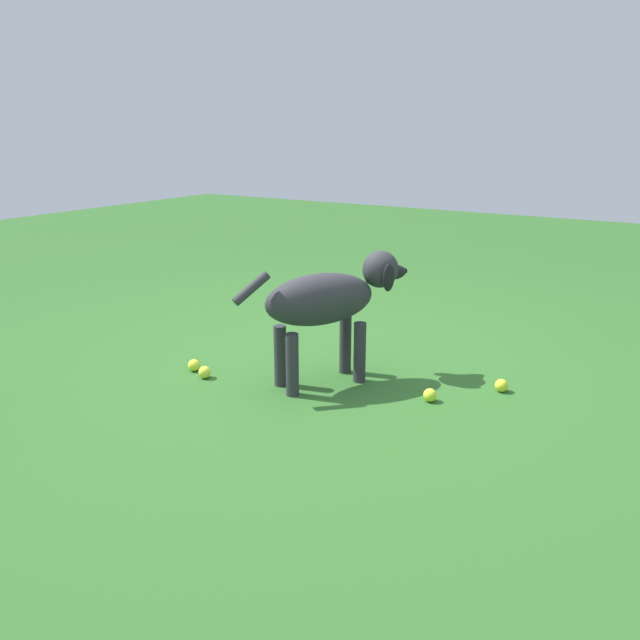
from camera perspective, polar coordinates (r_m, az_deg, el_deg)
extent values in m
plane|color=#2D6026|center=(3.63, -0.21, -3.93)|extent=(14.00, 14.00, 0.00)
ellipsoid|color=#2D2D33|center=(3.23, 0.00, 1.85)|extent=(0.50, 0.63, 0.26)
cylinder|color=#2D2D33|center=(3.46, 2.26, -2.16)|extent=(0.06, 0.06, 0.32)
cylinder|color=#2D2D33|center=(3.34, 3.53, -2.89)|extent=(0.06, 0.06, 0.32)
cylinder|color=#2D2D33|center=(3.30, -3.58, -3.17)|extent=(0.06, 0.06, 0.32)
cylinder|color=#2D2D33|center=(3.17, -2.47, -3.98)|extent=(0.06, 0.06, 0.32)
ellipsoid|color=#2D2D33|center=(3.38, 5.37, 4.50)|extent=(0.25, 0.26, 0.19)
ellipsoid|color=black|center=(3.43, 6.59, 4.24)|extent=(0.14, 0.16, 0.08)
sphere|color=black|center=(3.46, 7.46, 4.33)|extent=(0.04, 0.04, 0.04)
ellipsoid|color=black|center=(3.45, 4.39, 4.38)|extent=(0.06, 0.08, 0.15)
ellipsoid|color=black|center=(3.30, 6.09, 3.76)|extent=(0.06, 0.08, 0.15)
cylinder|color=#2D2D33|center=(3.05, -6.11, 2.80)|extent=(0.14, 0.19, 0.15)
sphere|color=yellow|center=(3.38, 15.77, -5.60)|extent=(0.07, 0.07, 0.07)
sphere|color=#D3E138|center=(3.59, -11.09, -3.95)|extent=(0.07, 0.07, 0.07)
sphere|color=#C9E131|center=(3.19, 9.71, -6.57)|extent=(0.07, 0.07, 0.07)
sphere|color=#D0E23B|center=(3.48, -10.17, -4.57)|extent=(0.07, 0.07, 0.07)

